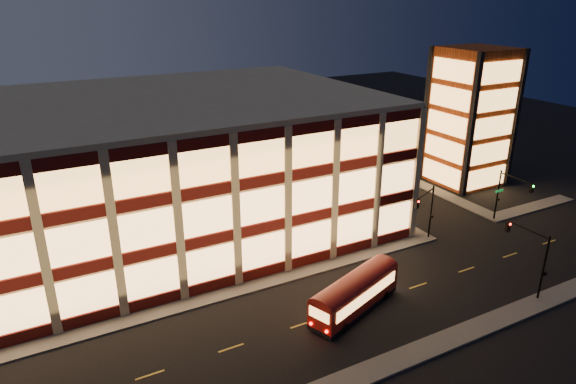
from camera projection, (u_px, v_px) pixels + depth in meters
ground at (226, 301)px, 43.58m from camera, size 200.00×200.00×0.00m
sidewalk_office_south at (188, 304)px, 43.04m from camera, size 54.00×2.00×0.15m
sidewalk_office_east at (339, 190)px, 67.70m from camera, size 2.00×30.00×0.15m
sidewalk_tower_south at (530, 208)px, 62.16m from camera, size 14.00×2.00×0.15m
sidewalk_tower_west at (404, 177)px, 72.59m from camera, size 2.00×30.00×0.15m
office_building at (135, 169)px, 53.50m from camera, size 50.45×30.45×14.50m
stair_tower at (470, 117)px, 67.87m from camera, size 8.60×8.60×18.00m
traffic_signal_far at (426, 207)px, 52.16m from camera, size 3.79×1.87×6.00m
traffic_signal_right at (509, 190)px, 56.48m from camera, size 1.20×4.37×6.00m
traffic_signal_near at (531, 249)px, 43.50m from camera, size 0.32×4.45×6.00m
trolley_bus at (355, 291)px, 41.67m from camera, size 9.65×5.43×3.19m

